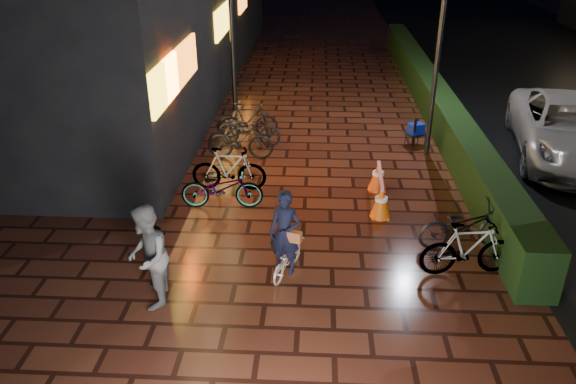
# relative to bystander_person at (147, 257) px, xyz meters

# --- Properties ---
(ground) EXTENTS (80.00, 80.00, 0.00)m
(ground) POSITION_rel_bystander_person_xyz_m (2.94, 2.25, -0.89)
(ground) COLOR #381911
(ground) RESTS_ON ground
(hedge) EXTENTS (0.70, 20.00, 1.00)m
(hedge) POSITION_rel_bystander_person_xyz_m (6.24, 10.25, -0.39)
(hedge) COLOR black
(hedge) RESTS_ON ground
(bystander_person) EXTENTS (0.80, 0.96, 1.78)m
(bystander_person) POSITION_rel_bystander_person_xyz_m (0.00, 0.00, 0.00)
(bystander_person) COLOR #59595C
(bystander_person) RESTS_ON ground
(van) EXTENTS (3.54, 5.92, 1.54)m
(van) POSITION_rel_bystander_person_xyz_m (9.07, 6.59, -0.11)
(van) COLOR #A3A4A8
(van) RESTS_ON ground
(lamp_post_hedge) EXTENTS (0.45, 0.21, 4.70)m
(lamp_post_hedge) POSITION_rel_bystander_person_xyz_m (5.52, 6.67, 1.70)
(lamp_post_hedge) COLOR black
(lamp_post_hedge) RESTS_ON ground
(lamp_post_sf) EXTENTS (0.53, 0.16, 5.57)m
(lamp_post_sf) POSITION_rel_bystander_person_xyz_m (-0.05, 10.05, 2.18)
(lamp_post_sf) COLOR black
(lamp_post_sf) RESTS_ON ground
(cyclist) EXTENTS (0.76, 1.20, 1.63)m
(cyclist) POSITION_rel_bystander_person_xyz_m (2.12, 0.92, -0.28)
(cyclist) COLOR silver
(cyclist) RESTS_ON ground
(traffic_barrier) EXTENTS (0.48, 1.71, 0.69)m
(traffic_barrier) POSITION_rel_bystander_person_xyz_m (4.00, 3.76, -0.55)
(traffic_barrier) COLOR #DC550B
(traffic_barrier) RESTS_ON ground
(cart_assembly) EXTENTS (0.63, 0.68, 0.96)m
(cart_assembly) POSITION_rel_bystander_person_xyz_m (5.27, 7.09, -0.40)
(cart_assembly) COLOR black
(cart_assembly) RESTS_ON ground
(parked_bikes_storefront) EXTENTS (1.95, 4.92, 1.02)m
(parked_bikes_storefront) POSITION_rel_bystander_person_xyz_m (0.67, 5.62, -0.40)
(parked_bikes_storefront) COLOR black
(parked_bikes_storefront) RESTS_ON ground
(parked_bikes_hedge) EXTENTS (1.93, 1.69, 1.02)m
(parked_bikes_hedge) POSITION_rel_bystander_person_xyz_m (5.35, 1.60, -0.40)
(parked_bikes_hedge) COLOR black
(parked_bikes_hedge) RESTS_ON ground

